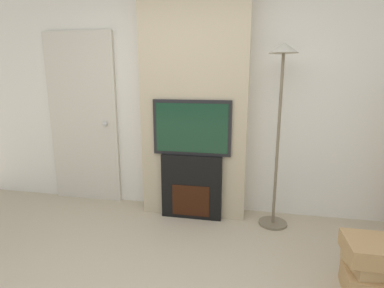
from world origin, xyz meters
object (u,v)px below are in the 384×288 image
fireplace (192,186)px  floor_lamp (281,97)px  box_stack (377,268)px  television (192,128)px

fireplace → floor_lamp: 1.35m
box_stack → fireplace: bearing=147.5°
television → box_stack: size_ratio=1.83×
floor_lamp → television: bearing=179.2°
floor_lamp → box_stack: (0.65, -0.97, -1.15)m
fireplace → floor_lamp: floor_lamp is taller
television → box_stack: 2.00m
television → box_stack: (1.55, -0.98, -0.81)m
box_stack → floor_lamp: bearing=123.9°
television → floor_lamp: floor_lamp is taller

